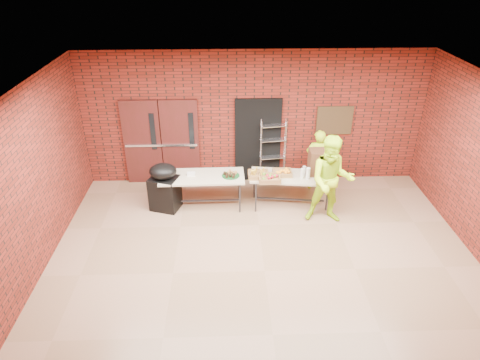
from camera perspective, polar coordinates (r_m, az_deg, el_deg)
name	(u,v)px	position (r m, az deg, el deg)	size (l,w,h in m)	color
room	(267,195)	(6.98, 3.67, -2.04)	(8.08, 7.08, 3.28)	#846347
double_doors	(162,142)	(10.37, -10.40, 4.96)	(1.78, 0.12, 2.10)	#471414
dark_doorway	(258,141)	(10.31, 2.39, 5.24)	(1.10, 0.06, 2.10)	black
bronze_plaque	(334,120)	(10.40, 12.48, 7.77)	(0.85, 0.04, 0.70)	#392516
wire_rack	(273,152)	(10.31, 4.39, 3.74)	(0.60, 0.20, 1.63)	silver
table_left	(202,178)	(9.39, -5.09, 0.22)	(1.85, 0.80, 0.76)	#B6A88B
table_right	(291,178)	(9.49, 6.75, 0.24)	(1.84, 0.95, 0.72)	#B6A88B
basket_bananas	(258,174)	(9.33, 2.47, 0.75)	(0.45, 0.35, 0.14)	#A07B40
basket_oranges	(282,173)	(9.45, 5.66, 0.97)	(0.41, 0.32, 0.13)	#A07B40
basket_apples	(269,178)	(9.19, 3.95, 0.24)	(0.46, 0.36, 0.14)	#A07B40
muffin_tray	(231,174)	(9.30, -1.25, 0.79)	(0.39, 0.39, 0.10)	#13481D
napkin_box	(191,174)	(9.39, -6.53, 0.81)	(0.18, 0.12, 0.06)	silver
coffee_dispenser	(319,162)	(9.53, 10.45, 2.38)	(0.42, 0.38, 0.56)	#512D1C
cup_stack_front	(302,174)	(9.33, 8.29, 0.86)	(0.08, 0.08, 0.23)	silver
cup_stack_mid	(308,174)	(9.32, 9.06, 0.85)	(0.09, 0.09, 0.27)	silver
cup_stack_back	(304,171)	(9.48, 8.55, 1.23)	(0.07, 0.07, 0.22)	silver
covered_grill	(164,187)	(9.48, -10.05, -0.87)	(0.72, 0.66, 1.09)	black
volunteer_woman	(317,160)	(10.19, 10.27, 2.63)	(0.55, 0.36, 1.50)	#BAEA1A
volunteer_man	(331,180)	(8.91, 12.06, -0.04)	(0.94, 0.73, 1.93)	#BAEA1A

